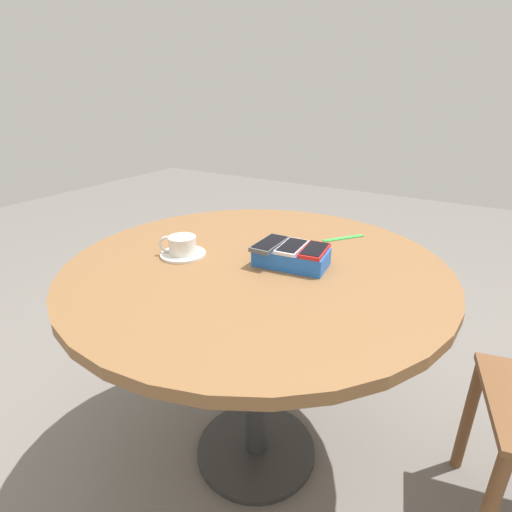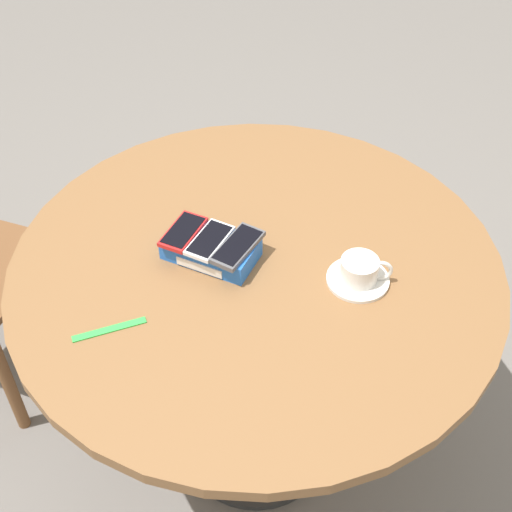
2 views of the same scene
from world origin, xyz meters
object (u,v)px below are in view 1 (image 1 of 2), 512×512
(phone_red, at_px, (315,250))
(coffee_cup, at_px, (181,244))
(phone_box, at_px, (291,257))
(lanyard_strap, at_px, (343,238))
(round_table, at_px, (256,294))
(phone_gray, at_px, (270,244))
(phone_white, at_px, (292,247))
(saucer, at_px, (183,254))

(phone_red, relative_size, coffee_cup, 1.20)
(phone_box, relative_size, lanyard_strap, 1.41)
(round_table, xyz_separation_m, phone_gray, (-0.03, -0.03, 0.16))
(phone_gray, relative_size, coffee_cup, 1.31)
(phone_white, xyz_separation_m, saucer, (0.31, 0.11, -0.05))
(phone_box, relative_size, phone_white, 1.67)
(phone_box, height_order, lanyard_strap, phone_box)
(phone_white, relative_size, phone_gray, 0.91)
(phone_box, height_order, saucer, phone_box)
(phone_white, height_order, saucer, phone_white)
(saucer, bearing_deg, coffee_cup, 28.06)
(phone_white, relative_size, coffee_cup, 1.20)
(phone_box, height_order, coffee_cup, coffee_cup)
(phone_box, xyz_separation_m, saucer, (0.31, 0.10, -0.02))
(saucer, height_order, coffee_cup, coffee_cup)
(phone_box, height_order, phone_gray, phone_gray)
(phone_box, bearing_deg, saucer, 18.46)
(saucer, relative_size, coffee_cup, 1.28)
(phone_box, xyz_separation_m, phone_white, (0.00, -0.00, 0.03))
(round_table, xyz_separation_m, coffee_cup, (0.22, 0.07, 0.14))
(phone_gray, distance_m, lanyard_strap, 0.32)
(phone_box, xyz_separation_m, phone_gray, (0.06, 0.01, 0.03))
(round_table, relative_size, phone_box, 5.15)
(phone_box, xyz_separation_m, coffee_cup, (0.31, 0.10, 0.01))
(phone_gray, xyz_separation_m, lanyard_strap, (-0.12, -0.29, -0.05))
(lanyard_strap, bearing_deg, phone_red, 91.90)
(phone_red, distance_m, phone_gray, 0.13)
(phone_red, xyz_separation_m, coffee_cup, (0.37, 0.12, -0.02))
(phone_gray, relative_size, lanyard_strap, 0.92)
(phone_white, distance_m, phone_gray, 0.06)
(phone_gray, xyz_separation_m, saucer, (0.24, 0.09, -0.05))
(phone_box, relative_size, phone_red, 1.66)
(round_table, relative_size, lanyard_strap, 7.27)
(phone_red, relative_size, phone_white, 1.01)
(saucer, distance_m, coffee_cup, 0.03)
(phone_white, bearing_deg, phone_gray, 12.47)
(phone_white, bearing_deg, saucer, 19.35)
(coffee_cup, distance_m, lanyard_strap, 0.53)
(phone_white, xyz_separation_m, coffee_cup, (0.31, 0.11, -0.02))
(phone_box, distance_m, saucer, 0.32)
(coffee_cup, xyz_separation_m, lanyard_strap, (-0.36, -0.39, -0.03))
(phone_red, height_order, coffee_cup, same)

